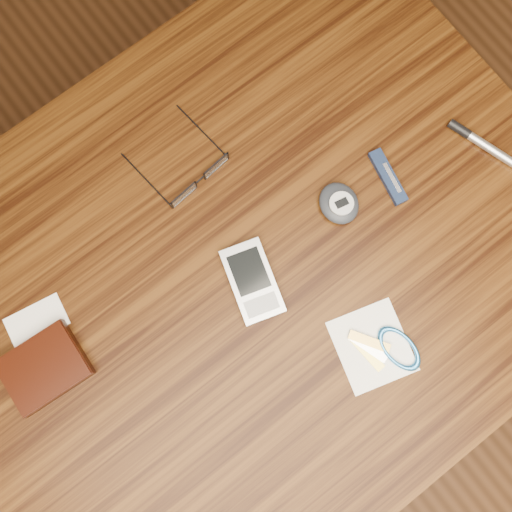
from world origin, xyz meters
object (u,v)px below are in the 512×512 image
at_px(desk, 216,303).
at_px(notepad_keys, 386,348).
at_px(pda_phone, 252,281).
at_px(pocket_knife, 388,177).
at_px(silver_pen, 488,147).
at_px(wallet_and_card, 44,367).
at_px(pedometer, 339,203).
at_px(eyeglasses, 197,177).

bearing_deg(desk, notepad_keys, -53.94).
relative_size(desk, pda_phone, 8.77).
distance_m(pocket_knife, silver_pen, 0.14).
relative_size(wallet_and_card, pocket_knife, 1.58).
relative_size(wallet_and_card, pedometer, 1.90).
height_order(desk, notepad_keys, notepad_keys).
relative_size(eyeglasses, pda_phone, 1.01).
xyz_separation_m(pda_phone, silver_pen, (0.36, -0.05, -0.00)).
height_order(desk, pedometer, pedometer).
xyz_separation_m(pda_phone, pocket_knife, (0.23, 0.00, -0.00)).
distance_m(pda_phone, pocket_knife, 0.23).
bearing_deg(pocket_knife, pda_phone, -179.65).
distance_m(wallet_and_card, notepad_keys, 0.43).
bearing_deg(silver_pen, wallet_and_card, 169.07).
xyz_separation_m(pedometer, silver_pen, (0.21, -0.06, -0.00)).
distance_m(desk, silver_pen, 0.44).
bearing_deg(notepad_keys, silver_pen, 23.39).
xyz_separation_m(desk, wallet_and_card, (-0.22, 0.05, 0.11)).
bearing_deg(eyeglasses, notepad_keys, -79.99).
bearing_deg(silver_pen, pedometer, 163.58).
xyz_separation_m(eyeglasses, silver_pen, (0.34, -0.20, -0.00)).
bearing_deg(notepad_keys, pedometer, 69.15).
bearing_deg(notepad_keys, wallet_and_card, 145.63).
relative_size(notepad_keys, pocket_knife, 1.47).
relative_size(desk, notepad_keys, 8.37).
relative_size(pda_phone, pocket_knife, 1.40).
relative_size(desk, pedometer, 14.79).
distance_m(desk, wallet_and_card, 0.25).
relative_size(desk, wallet_and_card, 7.77).
relative_size(eyeglasses, silver_pen, 0.80).
distance_m(eyeglasses, notepad_keys, 0.33).
bearing_deg(notepad_keys, pocket_knife, 49.67).
relative_size(wallet_and_card, eyeglasses, 1.12).
bearing_deg(silver_pen, notepad_keys, -156.61).
xyz_separation_m(wallet_and_card, pocket_knife, (0.50, -0.07, -0.01)).
xyz_separation_m(eyeglasses, pda_phone, (-0.03, -0.15, -0.00)).
height_order(pedometer, pocket_knife, pedometer).
bearing_deg(pedometer, eyeglasses, 131.69).
distance_m(wallet_and_card, pedometer, 0.43).
xyz_separation_m(pedometer, pocket_knife, (0.08, -0.01, -0.01)).
bearing_deg(eyeglasses, wallet_and_card, -164.69).
height_order(pda_phone, pedometer, pedometer).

